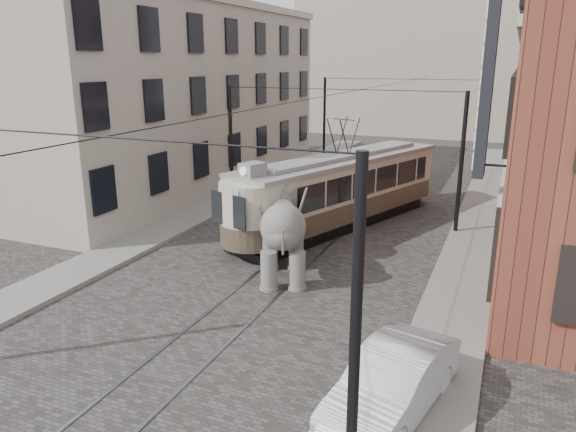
% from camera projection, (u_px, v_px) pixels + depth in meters
% --- Properties ---
extents(ground, '(120.00, 120.00, 0.00)m').
position_uv_depth(ground, '(290.00, 264.00, 19.82)').
color(ground, '#474442').
extents(tram_rails, '(1.54, 80.00, 0.02)m').
position_uv_depth(tram_rails, '(290.00, 263.00, 19.81)').
color(tram_rails, slate).
rests_on(tram_rails, ground).
extents(sidewalk_right, '(2.00, 60.00, 0.15)m').
position_uv_depth(sidewalk_right, '(460.00, 287.00, 17.58)').
color(sidewalk_right, slate).
rests_on(sidewalk_right, ground).
extents(sidewalk_left, '(2.00, 60.00, 0.15)m').
position_uv_depth(sidewalk_left, '(144.00, 240.00, 22.20)').
color(sidewalk_left, slate).
rests_on(sidewalk_left, ground).
extents(stucco_building, '(7.00, 24.00, 10.00)m').
position_uv_depth(stucco_building, '(181.00, 99.00, 31.36)').
color(stucco_building, '#9E9183').
rests_on(stucco_building, ground).
extents(distant_block, '(28.00, 10.00, 14.00)m').
position_uv_depth(distant_block, '(445.00, 62.00, 53.32)').
color(distant_block, '#9E9183').
rests_on(distant_block, ground).
extents(catenary, '(11.00, 30.20, 6.00)m').
position_uv_depth(catenary, '(330.00, 160.00, 23.49)').
color(catenary, black).
rests_on(catenary, ground).
extents(tram, '(6.55, 12.17, 4.79)m').
position_uv_depth(tram, '(342.00, 173.00, 23.70)').
color(tram, '#BCAF98').
rests_on(tram, ground).
extents(elephant, '(4.22, 5.33, 2.87)m').
position_uv_depth(elephant, '(283.00, 238.00, 18.08)').
color(elephant, slate).
rests_on(elephant, ground).
extents(parked_car, '(2.38, 4.50, 1.41)m').
position_uv_depth(parked_car, '(392.00, 383.00, 11.26)').
color(parked_car, '#BABBC0').
rests_on(parked_car, ground).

